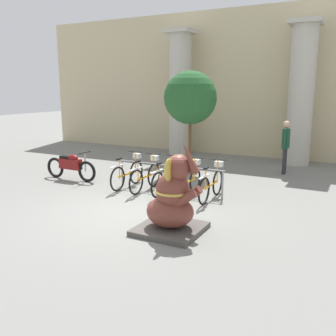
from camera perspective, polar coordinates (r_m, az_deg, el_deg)
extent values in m
plane|color=slate|center=(8.73, -5.56, -6.74)|extent=(60.00, 60.00, 0.00)
cube|color=#C6B78E|center=(16.16, 11.47, 12.50)|extent=(20.00, 0.20, 6.00)
cylinder|color=#BCB7A8|center=(16.10, 1.83, 10.95)|extent=(0.91, 0.91, 5.00)
cube|color=#BCB7A8|center=(16.26, 1.90, 20.07)|extent=(1.14, 1.14, 0.16)
cylinder|color=#BCB7A8|center=(14.66, 19.60, 10.17)|extent=(0.91, 0.91, 5.00)
cube|color=#BCB7A8|center=(14.83, 20.35, 20.16)|extent=(1.14, 1.14, 0.16)
cylinder|color=gray|center=(11.04, -6.98, -0.75)|extent=(0.05, 0.05, 0.75)
cylinder|color=gray|center=(9.67, 8.30, -2.62)|extent=(0.05, 0.05, 0.75)
cylinder|color=gray|center=(10.18, 0.15, 0.41)|extent=(3.19, 0.04, 0.04)
torus|color=black|center=(11.21, -4.86, -0.65)|extent=(0.05, 0.70, 0.70)
torus|color=black|center=(10.43, -7.69, -1.68)|extent=(0.05, 0.70, 0.70)
cube|color=orange|center=(10.80, -6.23, -0.89)|extent=(0.04, 0.86, 0.04)
cube|color=silver|center=(10.35, -7.75, 0.27)|extent=(0.06, 0.58, 0.03)
cylinder|color=orange|center=(10.45, -7.42, -0.15)|extent=(0.03, 0.03, 0.53)
cube|color=black|center=(10.39, -7.46, 1.39)|extent=(0.08, 0.18, 0.04)
cylinder|color=orange|center=(11.11, -5.00, 0.89)|extent=(0.03, 0.03, 0.63)
cylinder|color=black|center=(11.05, -5.03, 2.50)|extent=(0.48, 0.03, 0.03)
cube|color=silver|center=(11.16, -4.74, 1.86)|extent=(0.20, 0.16, 0.14)
torus|color=black|center=(10.83, -2.15, -1.07)|extent=(0.05, 0.70, 0.70)
torus|color=black|center=(10.03, -4.88, -2.17)|extent=(0.05, 0.70, 0.70)
cube|color=orange|center=(10.41, -3.46, -1.33)|extent=(0.04, 0.86, 0.04)
cube|color=silver|center=(9.94, -4.91, -0.14)|extent=(0.06, 0.58, 0.03)
cylinder|color=orange|center=(10.05, -4.60, -0.58)|extent=(0.03, 0.03, 0.53)
cube|color=black|center=(9.99, -4.63, 1.02)|extent=(0.08, 0.18, 0.04)
cylinder|color=orange|center=(10.73, -2.27, 0.53)|extent=(0.03, 0.03, 0.63)
cylinder|color=black|center=(10.67, -2.28, 2.19)|extent=(0.48, 0.03, 0.03)
cube|color=silver|center=(10.78, -2.01, 1.54)|extent=(0.20, 0.16, 0.14)
torus|color=black|center=(10.54, 0.94, -1.42)|extent=(0.05, 0.70, 0.70)
torus|color=black|center=(9.72, -1.60, -2.59)|extent=(0.05, 0.70, 0.70)
cube|color=orange|center=(10.11, -0.28, -1.71)|extent=(0.04, 0.86, 0.04)
cube|color=silver|center=(9.63, -1.62, -0.50)|extent=(0.06, 0.58, 0.03)
cylinder|color=orange|center=(9.74, -1.33, -0.94)|extent=(0.03, 0.03, 0.53)
cube|color=black|center=(9.68, -1.33, 0.71)|extent=(0.08, 0.18, 0.04)
cylinder|color=orange|center=(10.44, 0.85, 0.22)|extent=(0.03, 0.03, 0.63)
cylinder|color=black|center=(10.38, 0.86, 1.92)|extent=(0.48, 0.03, 0.03)
cube|color=silver|center=(10.49, 1.10, 1.25)|extent=(0.20, 0.16, 0.14)
torus|color=black|center=(10.27, 4.14, -1.82)|extent=(0.05, 0.70, 0.70)
torus|color=black|center=(9.42, 1.80, -3.07)|extent=(0.05, 0.70, 0.70)
cube|color=orange|center=(9.83, 3.03, -2.13)|extent=(0.04, 0.86, 0.04)
cube|color=silver|center=(9.33, 1.82, -0.91)|extent=(0.06, 0.58, 0.03)
cylinder|color=orange|center=(9.44, 2.08, -1.37)|extent=(0.03, 0.03, 0.53)
cube|color=black|center=(9.38, 2.09, 0.33)|extent=(0.08, 0.18, 0.04)
cylinder|color=orange|center=(10.16, 4.08, -0.14)|extent=(0.03, 0.03, 0.63)
cylinder|color=black|center=(10.10, 4.10, 1.61)|extent=(0.48, 0.03, 0.03)
cube|color=silver|center=(10.22, 4.32, 0.92)|extent=(0.20, 0.16, 0.14)
torus|color=black|center=(10.05, 7.57, -2.19)|extent=(0.05, 0.70, 0.70)
torus|color=black|center=(9.18, 5.49, -3.51)|extent=(0.05, 0.70, 0.70)
cube|color=orange|center=(9.60, 6.58, -2.53)|extent=(0.04, 0.86, 0.04)
cube|color=silver|center=(9.09, 5.54, -1.31)|extent=(0.06, 0.58, 0.03)
cylinder|color=orange|center=(9.21, 5.76, -1.77)|extent=(0.03, 0.03, 0.53)
cube|color=black|center=(9.14, 5.80, -0.02)|extent=(0.08, 0.18, 0.04)
cylinder|color=orange|center=(9.95, 7.54, -0.48)|extent=(0.03, 0.03, 0.63)
cylinder|color=black|center=(9.88, 7.59, 1.30)|extent=(0.48, 0.03, 0.03)
cube|color=silver|center=(10.00, 7.76, 0.61)|extent=(0.20, 0.16, 0.14)
cube|color=#4C4742|center=(7.56, 0.32, -9.26)|extent=(1.24, 1.24, 0.10)
ellipsoid|color=brown|center=(7.44, 0.33, -6.66)|extent=(0.96, 0.85, 0.62)
ellipsoid|color=brown|center=(7.29, 0.73, -3.56)|extent=(0.68, 0.62, 0.79)
sphere|color=brown|center=(7.13, 1.55, 0.05)|extent=(0.51, 0.51, 0.51)
ellipsoid|color=gold|center=(7.38, 1.94, 0.47)|extent=(0.08, 0.36, 0.43)
ellipsoid|color=gold|center=(6.93, 0.12, -0.28)|extent=(0.08, 0.36, 0.43)
cone|color=brown|center=(6.99, 3.23, 1.62)|extent=(0.43, 0.18, 0.64)
cylinder|color=brown|center=(7.31, 3.41, -4.23)|extent=(0.50, 0.17, 0.45)
cylinder|color=brown|center=(7.06, 2.47, -4.81)|extent=(0.50, 0.17, 0.45)
torus|color=gold|center=(7.29, 0.73, -3.56)|extent=(0.71, 0.71, 0.05)
torus|color=black|center=(11.62, -12.26, -0.54)|extent=(0.65, 0.09, 0.65)
torus|color=black|center=(12.46, -16.78, 0.06)|extent=(0.65, 0.09, 0.65)
cube|color=maroon|center=(12.00, -14.65, 0.61)|extent=(0.77, 0.22, 0.32)
ellipsoid|color=maroon|center=(11.90, -14.34, 1.51)|extent=(0.40, 0.20, 0.20)
cube|color=black|center=(12.08, -15.33, 1.62)|extent=(0.36, 0.18, 0.08)
cylinder|color=#99999E|center=(11.60, -12.51, 0.84)|extent=(0.04, 0.04, 0.56)
cylinder|color=black|center=(11.55, -12.58, 2.30)|extent=(0.03, 0.55, 0.03)
cylinder|color=#28282D|center=(13.10, 17.39, 1.06)|extent=(0.11, 0.11, 0.86)
cylinder|color=#28282D|center=(12.94, 17.25, 0.94)|extent=(0.11, 0.11, 0.86)
cube|color=#19472D|center=(12.90, 17.53, 4.30)|extent=(0.20, 0.32, 0.65)
sphere|color=tan|center=(12.86, 17.66, 6.33)|extent=(0.23, 0.23, 0.23)
cylinder|color=#19472D|center=(13.10, 17.69, 4.53)|extent=(0.07, 0.07, 0.58)
cylinder|color=#19472D|center=(12.71, 17.37, 4.34)|extent=(0.07, 0.07, 0.58)
cylinder|color=brown|center=(12.74, 3.29, 0.26)|extent=(0.58, 0.58, 0.41)
cylinder|color=brown|center=(12.59, 3.34, 4.30)|extent=(0.10, 0.10, 1.40)
sphere|color=#235628|center=(12.48, 3.42, 10.66)|extent=(1.74, 1.74, 1.74)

